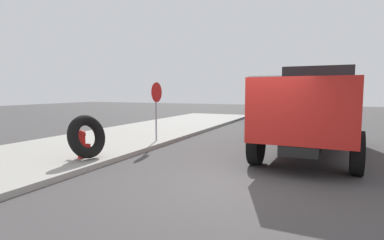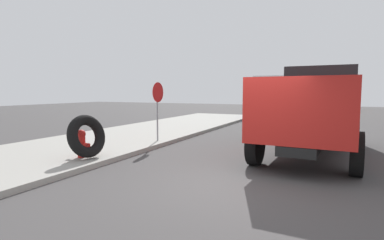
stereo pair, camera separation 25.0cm
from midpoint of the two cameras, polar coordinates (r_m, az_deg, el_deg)
name	(u,v)px [view 2 (the right image)]	position (r m, az deg, el deg)	size (l,w,h in m)	color
ground_plane	(241,188)	(6.77, 10.23, -12.44)	(80.00, 80.00, 0.00)	#423F3F
sidewalk_curb	(33,157)	(10.43, -27.02, -6.18)	(36.00, 5.00, 0.15)	#99968E
fire_hydrant	(82,143)	(9.36, -19.19, -4.02)	(0.26, 0.58, 0.81)	red
loose_tire	(87,136)	(9.16, -18.33, -2.88)	(1.24, 1.24, 0.30)	black
stop_sign	(158,100)	(11.76, -5.82, 3.68)	(0.76, 0.08, 2.25)	gray
dump_truck_red	(314,105)	(10.90, 22.45, 2.62)	(7.10, 3.03, 3.00)	red
dump_truck_blue	(282,98)	(22.40, 16.75, 4.04)	(7.03, 2.87, 3.00)	#1E3899
dump_truck_yellow	(298,96)	(29.16, 19.46, 4.23)	(7.02, 2.85, 3.00)	gold
dump_truck_orange	(326,95)	(38.09, 23.98, 4.28)	(7.00, 2.80, 3.00)	orange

